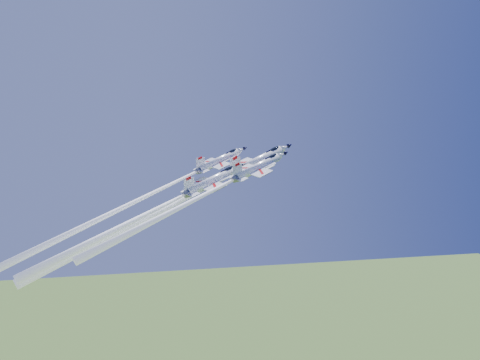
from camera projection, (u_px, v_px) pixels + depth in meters
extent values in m
cylinder|color=white|center=(258.00, 161.00, 120.40)|extent=(6.82, 5.77, 13.21)
cone|color=white|center=(284.00, 148.00, 123.96)|extent=(3.35, 3.11, 3.30)
cone|color=black|center=(290.00, 145.00, 124.78)|extent=(1.69, 1.57, 1.66)
cone|color=slate|center=(232.00, 174.00, 117.12)|extent=(2.96, 2.81, 2.19)
ellipsoid|color=black|center=(274.00, 150.00, 122.42)|extent=(3.57, 2.26, 2.35)
cube|color=black|center=(268.00, 151.00, 121.56)|extent=(1.25, 0.59, 0.79)
cube|color=white|center=(254.00, 165.00, 119.90)|extent=(7.42, 11.25, 3.17)
cube|color=white|center=(263.00, 157.00, 122.75)|extent=(3.65, 2.31, 1.64)
cube|color=white|center=(270.00, 159.00, 120.52)|extent=(3.65, 2.31, 1.64)
cube|color=white|center=(236.00, 173.00, 117.64)|extent=(3.91, 6.15, 1.69)
cube|color=white|center=(235.00, 165.00, 117.11)|extent=(3.46, 1.66, 4.07)
cube|color=#B6090C|center=(235.00, 158.00, 116.70)|extent=(1.44, 0.69, 1.09)
cube|color=black|center=(259.00, 165.00, 120.78)|extent=(10.02, 3.54, 4.42)
sphere|color=white|center=(231.00, 175.00, 117.00)|extent=(1.16, 1.08, 1.07)
cone|color=white|center=(135.00, 224.00, 106.12)|extent=(18.00, 14.28, 45.35)
cylinder|color=white|center=(219.00, 161.00, 118.38)|extent=(5.29, 4.47, 10.23)
cone|color=white|center=(241.00, 150.00, 121.14)|extent=(2.59, 2.41, 2.56)
cone|color=black|center=(245.00, 148.00, 121.78)|extent=(1.31, 1.22, 1.28)
cone|color=slate|center=(198.00, 171.00, 115.84)|extent=(2.29, 2.18, 1.70)
ellipsoid|color=black|center=(232.00, 151.00, 119.94)|extent=(2.77, 1.75, 1.82)
cube|color=black|center=(228.00, 153.00, 119.28)|extent=(0.97, 0.46, 0.61)
cube|color=white|center=(215.00, 163.00, 118.00)|extent=(5.74, 8.71, 2.46)
cube|color=white|center=(224.00, 157.00, 120.20)|extent=(2.83, 1.79, 1.27)
cube|color=white|center=(229.00, 159.00, 118.47)|extent=(2.83, 1.79, 1.27)
cube|color=white|center=(201.00, 170.00, 116.24)|extent=(3.02, 4.76, 1.31)
cube|color=white|center=(200.00, 163.00, 115.83)|extent=(2.68, 1.29, 3.15)
cube|color=#B6090C|center=(200.00, 158.00, 115.52)|extent=(1.11, 0.53, 0.84)
cube|color=black|center=(220.00, 164.00, 118.68)|extent=(7.76, 2.74, 3.43)
sphere|color=white|center=(197.00, 171.00, 115.75)|extent=(0.90, 0.84, 0.83)
cone|color=white|center=(103.00, 217.00, 105.49)|extent=(16.53, 13.04, 42.49)
cylinder|color=white|center=(258.00, 167.00, 111.22)|extent=(5.62, 4.76, 10.88)
cone|color=white|center=(281.00, 155.00, 114.15)|extent=(2.76, 2.56, 2.72)
cone|color=black|center=(286.00, 153.00, 114.83)|extent=(1.39, 1.29, 1.37)
cone|color=slate|center=(235.00, 179.00, 108.52)|extent=(2.44, 2.32, 1.80)
ellipsoid|color=black|center=(272.00, 157.00, 112.88)|extent=(2.94, 1.86, 1.94)
cube|color=black|center=(267.00, 158.00, 112.18)|extent=(1.03, 0.49, 0.65)
cube|color=white|center=(254.00, 170.00, 110.81)|extent=(6.11, 9.27, 2.61)
cube|color=white|center=(262.00, 163.00, 113.16)|extent=(3.01, 1.90, 1.35)
cube|color=white|center=(269.00, 165.00, 111.32)|extent=(3.01, 1.90, 1.35)
cube|color=white|center=(238.00, 178.00, 108.94)|extent=(3.22, 5.07, 1.39)
cube|color=white|center=(238.00, 171.00, 108.51)|extent=(2.85, 1.37, 3.35)
cube|color=#B6090C|center=(237.00, 165.00, 108.17)|extent=(1.18, 0.57, 0.90)
cube|color=black|center=(259.00, 171.00, 111.53)|extent=(8.26, 2.92, 3.65)
sphere|color=white|center=(234.00, 179.00, 108.42)|extent=(0.96, 0.89, 0.88)
cone|color=white|center=(161.00, 217.00, 100.57)|extent=(13.24, 10.55, 32.83)
cylinder|color=white|center=(212.00, 181.00, 111.97)|extent=(6.11, 5.17, 11.83)
cone|color=white|center=(239.00, 168.00, 115.16)|extent=(3.00, 2.79, 2.96)
cone|color=black|center=(244.00, 165.00, 115.90)|extent=(1.51, 1.41, 1.48)
cone|color=slate|center=(186.00, 194.00, 109.04)|extent=(2.65, 2.52, 1.96)
ellipsoid|color=black|center=(229.00, 169.00, 113.78)|extent=(3.20, 2.03, 2.10)
cube|color=black|center=(223.00, 171.00, 113.01)|extent=(1.12, 0.53, 0.71)
cube|color=white|center=(208.00, 184.00, 111.53)|extent=(6.64, 10.07, 2.84)
cube|color=white|center=(218.00, 176.00, 114.08)|extent=(3.27, 2.07, 1.47)
cube|color=white|center=(224.00, 178.00, 112.08)|extent=(3.27, 2.07, 1.47)
cube|color=white|center=(190.00, 193.00, 109.50)|extent=(3.50, 5.51, 1.51)
cube|color=white|center=(189.00, 185.00, 109.02)|extent=(3.10, 1.49, 3.64)
cube|color=#B6090C|center=(188.00, 178.00, 108.66)|extent=(1.29, 0.62, 0.98)
cube|color=black|center=(213.00, 185.00, 112.31)|extent=(8.98, 3.17, 3.96)
sphere|color=white|center=(185.00, 195.00, 108.92)|extent=(1.04, 0.97, 0.96)
cone|color=white|center=(107.00, 234.00, 100.96)|extent=(13.59, 10.86, 33.41)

